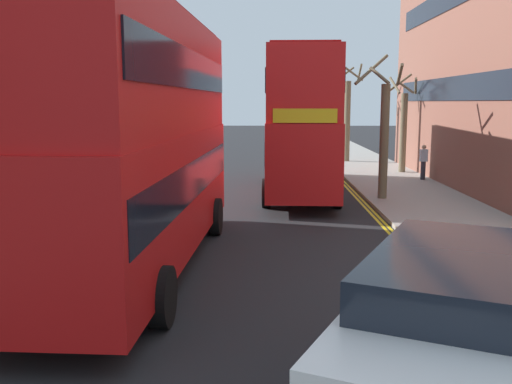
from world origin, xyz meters
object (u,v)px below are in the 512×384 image
at_px(double_decker_bus_away, 137,134).
at_px(double_decker_bus_oncoming, 300,119).
at_px(taxi_minivan, 451,354).
at_px(pedestrian_far, 423,161).

relative_size(double_decker_bus_away, double_decker_bus_oncoming, 1.00).
bearing_deg(double_decker_bus_away, taxi_minivan, -54.33).
height_order(taxi_minivan, pedestrian_far, taxi_minivan).
relative_size(double_decker_bus_oncoming, taxi_minivan, 2.11).
distance_m(double_decker_bus_away, taxi_minivan, 8.46).
bearing_deg(pedestrian_far, taxi_minivan, -104.38).
relative_size(double_decker_bus_away, taxi_minivan, 2.11).
bearing_deg(double_decker_bus_away, pedestrian_far, 54.22).
height_order(double_decker_bus_oncoming, pedestrian_far, double_decker_bus_oncoming).
bearing_deg(pedestrian_far, double_decker_bus_oncoming, -151.67).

